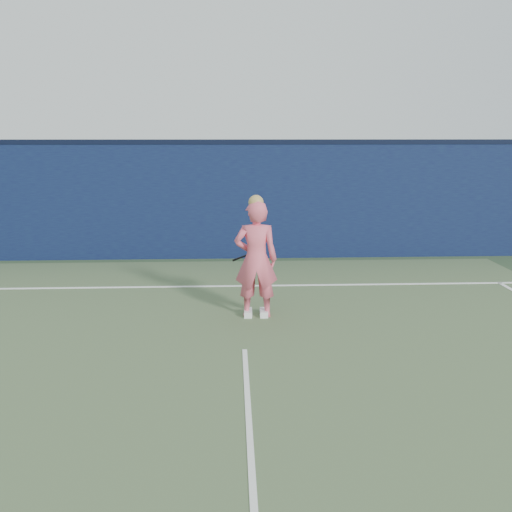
{
  "coord_description": "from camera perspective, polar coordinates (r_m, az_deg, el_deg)",
  "views": [
    {
      "loc": [
        -0.13,
        -5.48,
        2.68
      ],
      "look_at": [
        0.2,
        2.34,
        0.94
      ],
      "focal_mm": 38.0,
      "sensor_mm": 36.0,
      "label": 1
    }
  ],
  "objects": [
    {
      "name": "racket",
      "position": [
        8.51,
        -0.18,
        0.32
      ],
      "size": [
        0.51,
        0.21,
        0.28
      ],
      "rotation": [
        0.0,
        0.0,
        0.24
      ],
      "color": "black",
      "rests_on": "ground"
    },
    {
      "name": "backstop_wall",
      "position": [
        12.07,
        -1.82,
        5.74
      ],
      "size": [
        24.0,
        0.4,
        2.5
      ],
      "primitive_type": "cube",
      "color": "#0C1036",
      "rests_on": "ground"
    },
    {
      "name": "wall_cap",
      "position": [
        11.99,
        -1.87,
        11.93
      ],
      "size": [
        24.0,
        0.42,
        0.1
      ],
      "primitive_type": "cube",
      "color": "black",
      "rests_on": "backstop_wall"
    },
    {
      "name": "ground",
      "position": [
        6.11,
        -0.98,
        -13.5
      ],
      "size": [
        80.0,
        80.0,
        0.0
      ],
      "primitive_type": "plane",
      "color": "#34462B",
      "rests_on": "ground"
    },
    {
      "name": "court_lines",
      "position": [
        5.81,
        -0.89,
        -14.82
      ],
      "size": [
        11.0,
        12.04,
        0.01
      ],
      "color": "white",
      "rests_on": "court_surface"
    },
    {
      "name": "court_surface",
      "position": [
        4.4,
        -0.22,
        -24.97
      ],
      "size": [
        11.0,
        16.0,
        0.01
      ],
      "primitive_type": "cube",
      "color": "#4C5E3B",
      "rests_on": "ground"
    },
    {
      "name": "player",
      "position": [
        8.04,
        0.0,
        -0.33
      ],
      "size": [
        0.65,
        0.44,
        1.84
      ],
      "rotation": [
        0.0,
        0.0,
        3.12
      ],
      "color": "#E6596F",
      "rests_on": "ground"
    }
  ]
}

